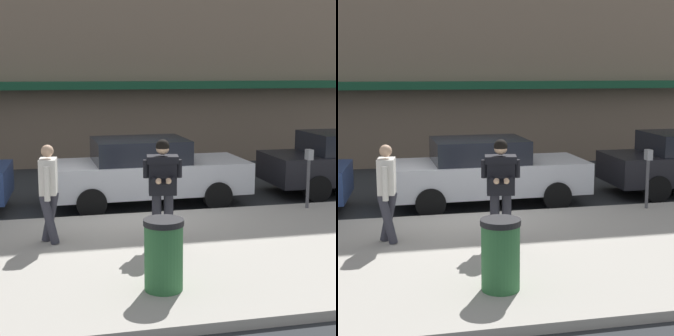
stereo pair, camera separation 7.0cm
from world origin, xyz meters
The scene contains 8 objects.
ground_plane centered at (0.00, 0.00, 0.00)m, with size 80.00×80.00×0.00m, color #2B2D30.
sidewalk centered at (1.00, -2.85, 0.07)m, with size 32.00×5.30×0.14m, color #A8A399.
curb_paint_line centered at (1.00, 0.05, 0.00)m, with size 28.00×0.12×0.01m, color silver.
parked_sedan_mid centered at (0.60, 1.00, 0.79)m, with size 4.54×2.01×1.54m.
man_texting_on_phone centered at (0.24, -2.44, 1.25)m, with size 0.64×0.62×1.81m.
pedestrian_in_light_coat centered at (-1.62, -1.88, 1.11)m, with size 0.36×0.60×1.70m.
parking_meter centered at (3.83, -0.60, 0.97)m, with size 0.12×0.18×1.27m.
trash_bin centered at (-0.17, -4.37, 0.63)m, with size 0.55×0.55×0.98m.
Camera 2 is at (-1.65, -11.41, 3.06)m, focal length 60.00 mm.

